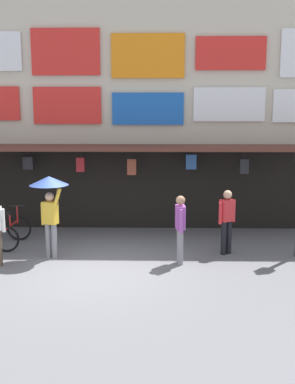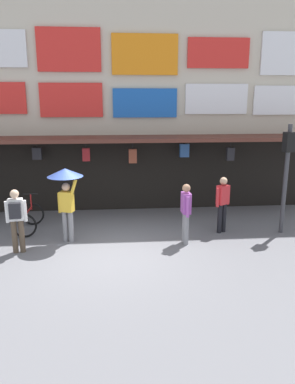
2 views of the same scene
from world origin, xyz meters
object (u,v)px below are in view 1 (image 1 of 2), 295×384
at_px(bicycle_parked, 13,232).
at_px(pedestrian_in_black, 180,226).
at_px(pedestrian_in_green, 227,218).
at_px(pedestrian_with_umbrella, 49,194).

distance_m(bicycle_parked, pedestrian_in_black, 4.75).
bearing_deg(bicycle_parked, pedestrian_in_black, -16.88).
bearing_deg(pedestrian_in_green, pedestrian_with_umbrella, -175.19).
bearing_deg(bicycle_parked, pedestrian_in_green, -5.87).
height_order(pedestrian_in_green, pedestrian_in_black, same).
xyz_separation_m(pedestrian_with_umbrella, pedestrian_in_black, (3.22, -0.40, -0.69)).
xyz_separation_m(bicycle_parked, pedestrian_in_black, (4.51, -1.37, 0.55)).
height_order(bicycle_parked, pedestrian_in_black, pedestrian_in_black).
bearing_deg(pedestrian_with_umbrella, pedestrian_in_green, 4.81).
bearing_deg(pedestrian_in_black, pedestrian_with_umbrella, 172.87).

